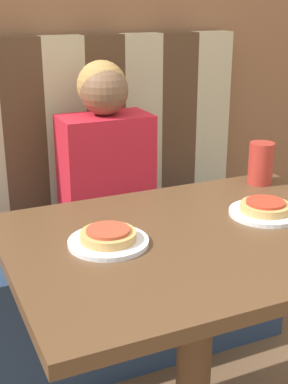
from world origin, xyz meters
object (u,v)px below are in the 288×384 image
pizza_right (265,206)px  drinking_cup (261,163)px  person (105,151)px  plate_left (108,242)px  plate_right (265,213)px  pizza_left (108,235)px

pizza_right → drinking_cup: size_ratio=1.02×
person → drinking_cup: person is taller
plate_left → plate_right: (0.47, 0.00, 0.00)m
pizza_left → pizza_right: size_ratio=1.00×
person → plate_right: person is taller
pizza_left → plate_left: bearing=90.0°
plate_right → drinking_cup: 0.28m
plate_right → drinking_cup: drinking_cup is taller
plate_left → plate_right: bearing=0.0°
plate_right → pizza_left: pizza_left is taller
drinking_cup → person: bearing=132.3°
plate_left → drinking_cup: size_ratio=1.47×
pizza_right → plate_left: bearing=180.0°
person → plate_left: 0.70m
pizza_right → drinking_cup: bearing=57.4°
drinking_cup → pizza_left: bearing=-159.3°
pizza_left → drinking_cup: (0.62, 0.23, 0.04)m
pizza_right → drinking_cup: 0.28m
plate_left → plate_right: size_ratio=1.00×
pizza_left → pizza_right: (0.47, 0.00, 0.00)m
person → plate_right: size_ratio=3.15×
person → pizza_left: (-0.24, -0.66, -0.02)m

